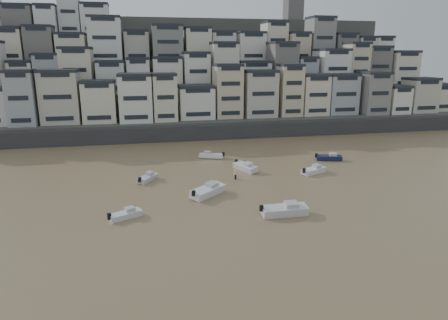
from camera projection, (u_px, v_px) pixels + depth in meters
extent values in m
plane|color=#94794F|center=(184.00, 305.00, 32.66)|extent=(400.00, 400.00, 0.00)
cube|color=#38383A|center=(195.00, 133.00, 95.70)|extent=(140.00, 3.00, 3.50)
cube|color=#4C4C47|center=(211.00, 126.00, 103.25)|extent=(140.00, 14.00, 4.00)
cube|color=#4C4C47|center=(203.00, 108.00, 113.84)|extent=(140.00, 14.00, 10.00)
cube|color=#4C4C47|center=(197.00, 91.00, 124.17)|extent=(140.00, 14.00, 18.00)
cube|color=#4C4C47|center=(192.00, 76.00, 134.50)|extent=(140.00, 16.00, 26.00)
cube|color=#4C4C47|center=(187.00, 66.00, 146.98)|extent=(140.00, 18.00, 32.00)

